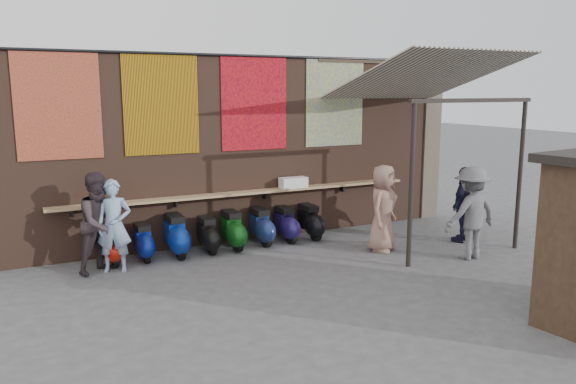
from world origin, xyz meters
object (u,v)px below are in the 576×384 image
object	(u,v)px
scooter_stool_1	(143,242)
scooter_stool_6	(286,224)
scooter_stool_0	(112,245)
scooter_stool_4	(233,230)
diner_left	(114,226)
shelf_box	(293,183)
diner_right	(100,223)
shopper_navy	(464,204)
scooter_stool_5	(261,227)
scooter_stool_2	(176,236)
shopper_tan	(383,208)
scooter_stool_7	(310,222)
scooter_stool_3	(208,235)
shopper_grey	(471,213)

from	to	relation	value
scooter_stool_1	scooter_stool_6	world-z (taller)	scooter_stool_6
scooter_stool_0	scooter_stool_1	distance (m)	0.59
scooter_stool_4	diner_left	distance (m)	2.52
shelf_box	scooter_stool_0	world-z (taller)	shelf_box
scooter_stool_1	scooter_stool_4	bearing A→B (deg)	-2.14
scooter_stool_1	diner_right	size ratio (longest dim) A/B	0.40
scooter_stool_1	shopper_navy	size ratio (longest dim) A/B	0.45
scooter_stool_5	shelf_box	bearing A→B (deg)	15.81
scooter_stool_2	shopper_tan	world-z (taller)	shopper_tan
shelf_box	diner_left	bearing A→B (deg)	-169.67
scooter_stool_1	scooter_stool_5	xyz separation A→B (m)	(2.51, 0.00, 0.03)
scooter_stool_5	scooter_stool_7	distance (m)	1.17
scooter_stool_2	shelf_box	bearing A→B (deg)	6.30
scooter_stool_2	scooter_stool_7	distance (m)	3.04
shopper_navy	scooter_stool_6	bearing A→B (deg)	-48.30
scooter_stool_4	shopper_navy	bearing A→B (deg)	-19.51
scooter_stool_1	shopper_navy	bearing A→B (deg)	-14.88
scooter_stool_2	scooter_stool_4	xyz separation A→B (m)	(1.19, -0.02, -0.02)
scooter_stool_4	shopper_tan	distance (m)	3.13
diner_left	diner_right	world-z (taller)	diner_right
shelf_box	diner_right	distance (m)	4.31
scooter_stool_3	shopper_grey	distance (m)	5.26
shelf_box	scooter_stool_6	bearing A→B (deg)	-140.21
scooter_stool_0	scooter_stool_5	distance (m)	3.10
scooter_stool_2	shopper_navy	distance (m)	6.17
shelf_box	scooter_stool_0	size ratio (longest dim) A/B	0.79
scooter_stool_1	scooter_stool_5	distance (m)	2.51
scooter_stool_4	scooter_stool_5	world-z (taller)	scooter_stool_4
scooter_stool_0	shopper_tan	bearing A→B (deg)	-16.83
scooter_stool_2	scooter_stool_6	size ratio (longest dim) A/B	1.11
diner_right	shopper_grey	bearing A→B (deg)	-50.47
shelf_box	shopper_navy	xyz separation A→B (m)	(3.15, -2.00, -0.42)
scooter_stool_4	scooter_stool_7	size ratio (longest dim) A/B	1.05
shopper_grey	scooter_stool_5	bearing A→B (deg)	-40.19
scooter_stool_6	diner_left	distance (m)	3.77
scooter_stool_1	scooter_stool_3	size ratio (longest dim) A/B	0.98
diner_left	shopper_tan	size ratio (longest dim) A/B	0.95
scooter_stool_1	diner_right	world-z (taller)	diner_right
scooter_stool_0	shopper_navy	xyz separation A→B (m)	(7.16, -1.74, 0.46)
scooter_stool_3	scooter_stool_6	size ratio (longest dim) A/B	0.96
scooter_stool_2	shopper_navy	xyz separation A→B (m)	(5.92, -1.70, 0.41)
scooter_stool_6	shopper_tan	world-z (taller)	shopper_tan
scooter_stool_4	diner_right	world-z (taller)	diner_right
shelf_box	scooter_stool_4	xyz separation A→B (m)	(-1.58, -0.33, -0.85)
scooter_stool_3	diner_right	distance (m)	2.22
scooter_stool_1	scooter_stool_6	xyz separation A→B (m)	(3.10, -0.00, 0.02)
scooter_stool_0	shopper_grey	xyz separation A→B (m)	(6.37, -2.75, 0.54)
scooter_stool_0	scooter_stool_5	size ratio (longest dim) A/B	0.96
scooter_stool_2	scooter_stool_3	distance (m)	0.65
scooter_stool_3	scooter_stool_5	xyz separation A→B (m)	(1.22, 0.06, 0.03)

